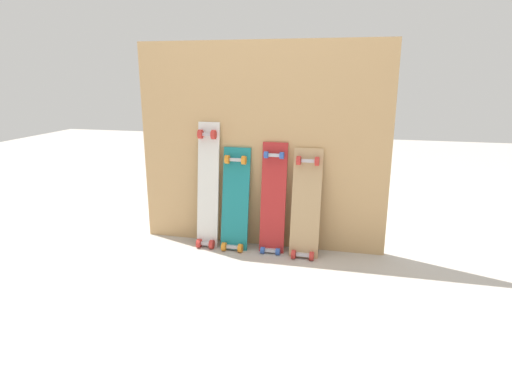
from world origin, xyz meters
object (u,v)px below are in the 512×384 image
skateboard_red (273,203)px  skateboard_natural (306,208)px  skateboard_white (208,189)px  skateboard_teal (235,203)px

skateboard_red → skateboard_natural: bearing=-5.4°
skateboard_natural → skateboard_red: bearing=174.6°
skateboard_red → skateboard_natural: size_ratio=1.04×
skateboard_white → skateboard_natural: (0.73, -0.02, -0.08)m
skateboard_teal → skateboard_white: bearing=177.5°
skateboard_white → skateboard_teal: (0.21, -0.01, -0.09)m
skateboard_teal → skateboard_natural: bearing=-1.2°
skateboard_teal → skateboard_red: skateboard_red is taller
skateboard_teal → skateboard_natural: 0.52m
skateboard_white → skateboard_natural: bearing=-1.6°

